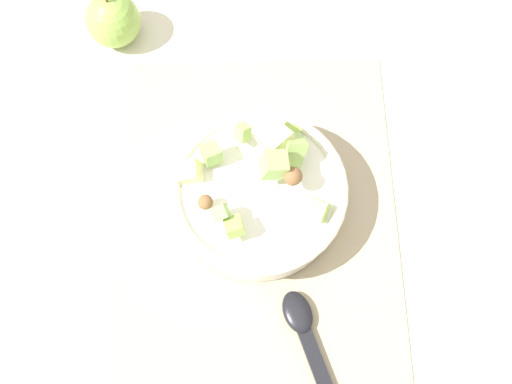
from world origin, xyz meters
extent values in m
plane|color=silver|center=(0.00, 0.00, 0.00)|extent=(2.40, 2.40, 0.00)
cube|color=tan|center=(0.00, 0.00, 0.00)|extent=(0.51, 0.38, 0.01)
cylinder|color=white|center=(0.02, 0.00, 0.03)|extent=(0.22, 0.22, 0.06)
torus|color=white|center=(0.02, 0.00, 0.06)|extent=(0.23, 0.23, 0.02)
cube|color=beige|center=(0.07, -0.02, 0.10)|extent=(0.05, 0.06, 0.04)
cube|color=#93C160|center=(0.06, 0.06, 0.08)|extent=(0.03, 0.03, 0.03)
cube|color=#A3CC6B|center=(0.09, 0.02, 0.09)|extent=(0.03, 0.02, 0.03)
cube|color=#93C160|center=(-0.03, 0.05, 0.09)|extent=(0.03, 0.03, 0.03)
cube|color=#9EC656|center=(-0.02, -0.07, 0.08)|extent=(0.04, 0.04, 0.03)
cube|color=#9EC656|center=(-0.04, 0.03, 0.09)|extent=(0.03, 0.03, 0.03)
cube|color=beige|center=(0.04, 0.09, 0.07)|extent=(0.03, 0.04, 0.03)
sphere|color=brown|center=(0.02, -0.04, 0.10)|extent=(0.04, 0.03, 0.04)
sphere|color=brown|center=(-0.01, 0.07, 0.08)|extent=(0.03, 0.03, 0.03)
cube|color=#A3CC6B|center=(0.03, -0.02, 0.10)|extent=(0.03, 0.04, 0.04)
cube|color=#A3CC6B|center=(0.06, -0.04, 0.09)|extent=(0.04, 0.04, 0.05)
cube|color=#9EC656|center=(0.09, -0.04, 0.07)|extent=(0.04, 0.03, 0.03)
ellipsoid|color=black|center=(-0.13, -0.05, 0.01)|extent=(0.06, 0.05, 0.01)
sphere|color=#8CB74C|center=(0.30, 0.21, 0.04)|extent=(0.08, 0.08, 0.08)
camera|label=1|loc=(-0.30, 0.01, 0.81)|focal=44.09mm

